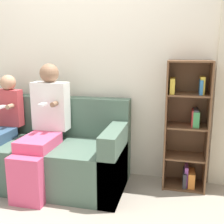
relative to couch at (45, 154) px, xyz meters
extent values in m
plane|color=#9E9384|center=(0.32, -0.50, -0.32)|extent=(14.00, 14.00, 0.00)
cube|color=silver|center=(0.32, 0.45, 0.96)|extent=(10.00, 0.06, 2.55)
cube|color=#4C6656|center=(0.00, -0.11, -0.08)|extent=(1.78, 0.65, 0.48)
cube|color=#4C6656|center=(0.00, 0.29, 0.14)|extent=(1.78, 0.17, 0.92)
cube|color=#4C6656|center=(0.81, -0.11, 0.03)|extent=(0.17, 0.65, 0.70)
cube|color=#DB4C75|center=(0.05, -0.50, -0.08)|extent=(0.33, 0.12, 0.48)
cube|color=#DB4C75|center=(0.05, -0.21, 0.22)|extent=(0.33, 0.45, 0.11)
cube|color=white|center=(0.05, 0.10, 0.53)|extent=(0.39, 0.17, 0.52)
sphere|color=#8C664C|center=(0.05, 0.10, 0.89)|extent=(0.20, 0.20, 0.20)
cylinder|color=#8C664C|center=(0.15, -0.04, 0.58)|extent=(0.05, 0.10, 0.05)
cube|color=white|center=(0.05, -0.09, 0.58)|extent=(0.05, 0.12, 0.02)
cube|color=#B73D42|center=(-0.48, 0.13, 0.48)|extent=(0.28, 0.12, 0.42)
sphere|color=tan|center=(-0.48, 0.13, 0.77)|extent=(0.17, 0.17, 0.17)
cylinder|color=tan|center=(-0.40, 0.01, 0.52)|extent=(0.05, 0.10, 0.05)
cube|color=white|center=(-0.48, -0.04, 0.52)|extent=(0.05, 0.12, 0.02)
cube|color=brown|center=(1.29, 0.25, 0.36)|extent=(0.02, 0.32, 1.35)
cube|color=brown|center=(1.71, 0.25, 0.36)|extent=(0.02, 0.32, 1.35)
cube|color=brown|center=(1.50, 0.40, 0.36)|extent=(0.44, 0.02, 1.35)
cube|color=brown|center=(1.50, 0.25, -0.31)|extent=(0.40, 0.28, 0.02)
cube|color=brown|center=(1.50, 0.25, 0.02)|extent=(0.40, 0.28, 0.02)
cube|color=brown|center=(1.50, 0.25, 0.36)|extent=(0.40, 0.28, 0.02)
cube|color=brown|center=(1.50, 0.25, 0.69)|extent=(0.40, 0.28, 0.02)
cube|color=brown|center=(1.50, 0.25, 1.02)|extent=(0.40, 0.28, 0.02)
cube|color=gold|center=(1.34, 0.25, 0.78)|extent=(0.05, 0.24, 0.16)
cube|color=teal|center=(1.61, 0.25, 0.77)|extent=(0.03, 0.19, 0.15)
cube|color=#429956|center=(1.59, 0.25, 0.45)|extent=(0.06, 0.20, 0.16)
cube|color=#C63838|center=(1.56, 0.25, 0.45)|extent=(0.04, 0.18, 0.17)
cube|color=gold|center=(1.62, 0.25, 0.79)|extent=(0.05, 0.16, 0.18)
cube|color=orange|center=(1.58, 0.25, -0.22)|extent=(0.07, 0.20, 0.16)
cube|color=#934CA3|center=(1.52, 0.25, -0.19)|extent=(0.04, 0.17, 0.23)
cube|color=#333338|center=(1.58, 0.25, 0.45)|extent=(0.05, 0.19, 0.18)
cube|color=#333338|center=(1.51, 0.25, -0.22)|extent=(0.03, 0.23, 0.16)
camera|label=1|loc=(1.41, -2.67, 1.13)|focal=45.00mm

